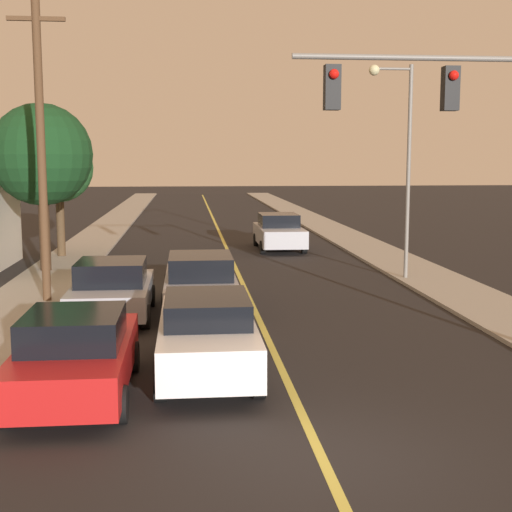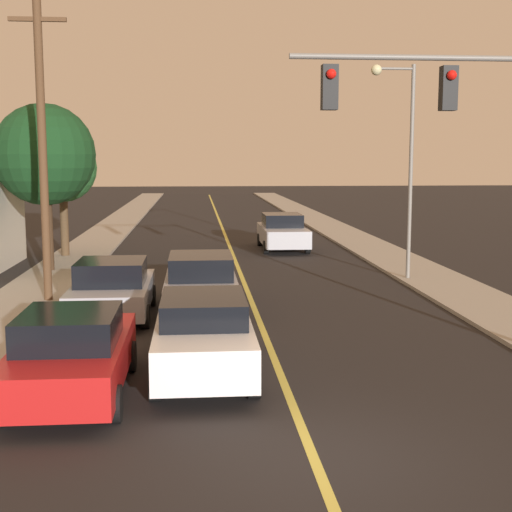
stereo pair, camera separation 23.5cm
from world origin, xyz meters
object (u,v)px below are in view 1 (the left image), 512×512
Objects in this scene: traffic_signal_mast at (468,135)px; tree_left_near at (59,168)px; car_near_lane_second at (201,281)px; car_far_oncoming at (279,232)px; car_near_lane_front at (207,333)px; car_outer_lane_second at (112,289)px; tree_left_far at (41,155)px; utility_pole_left at (41,147)px; car_outer_lane_front at (76,354)px; streetlamp_right at (400,144)px.

traffic_signal_mast is 1.24× the size of tree_left_near.
car_far_oncoming is at bearing 73.17° from car_near_lane_second.
car_near_lane_front is 5.79m from car_outer_lane_second.
tree_left_far is at bearing 129.10° from car_near_lane_second.
car_near_lane_front is 9.35m from utility_pole_left.
car_near_lane_front is at bearing -171.23° from traffic_signal_mast.
tree_left_near is at bearing 97.18° from utility_pole_left.
utility_pole_left is at bearing -82.82° from tree_left_near.
car_outer_lane_second is (0.00, 6.40, -0.00)m from car_outer_lane_front.
car_near_lane_front is 0.97× the size of car_near_lane_second.
streetlamp_right is 12.83m from tree_left_far.
car_far_oncoming is 10.19m from streetlamp_right.
car_outer_lane_second is 15.27m from car_far_oncoming.
tree_left_far reaches higher than tree_left_near.
car_outer_lane_front is 9.02m from traffic_signal_mast.
tree_left_near is 4.04m from tree_left_far.
utility_pole_left is at bearing 104.01° from car_outer_lane_front.
car_outer_lane_second is 9.20m from tree_left_far.
car_far_oncoming is at bearing 94.91° from traffic_signal_mast.
traffic_signal_mast is at bearing 14.08° from car_outer_lane_front.
car_far_oncoming is (3.93, 19.20, -0.01)m from car_near_lane_front.
car_outer_lane_front is at bearing -79.62° from tree_left_near.
car_outer_lane_front is at bearing -77.19° from tree_left_far.
streetlamp_right reaches higher than tree_left_far.
streetlamp_right reaches higher than traffic_signal_mast.
streetlamp_right is at bearing 14.52° from utility_pole_left.
traffic_signal_mast reaches higher than car_near_lane_second.
traffic_signal_mast is (7.87, -4.43, 3.95)m from car_outer_lane_second.
traffic_signal_mast is 1.05× the size of tree_left_far.
utility_pole_left reaches higher than tree_left_far.
car_outer_lane_second is at bearing -151.73° from streetlamp_right.
car_outer_lane_front is at bearing -154.58° from car_near_lane_front.
tree_left_near is (-11.21, 16.27, -0.91)m from traffic_signal_mast.
car_outer_lane_front is at bearing -75.99° from utility_pole_left.
car_near_lane_second is 1.04× the size of car_far_oncoming.
utility_pole_left reaches higher than tree_left_near.
traffic_signal_mast is at bearing 8.77° from car_near_lane_front.
tree_left_near is (-3.34, 11.84, 3.03)m from car_outer_lane_second.
car_far_oncoming is at bearing 54.74° from utility_pole_left.
utility_pole_left reaches higher than car_outer_lane_front.
utility_pole_left reaches higher than traffic_signal_mast.
tree_left_near is (-5.71, 17.12, 2.98)m from car_near_lane_front.
streetlamp_right is (9.27, 11.39, 3.94)m from car_outer_lane_front.
car_far_oncoming is at bearing 72.80° from car_outer_lane_front.
car_near_lane_front is 2.62m from car_outer_lane_front.
car_far_oncoming reaches higher than car_near_lane_second.
car_far_oncoming is (6.29, 20.32, 0.04)m from car_outer_lane_front.
car_outer_lane_front is 0.92× the size of car_far_oncoming.
utility_pole_left is 9.91m from tree_left_near.
traffic_signal_mast is 9.52m from streetlamp_right.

